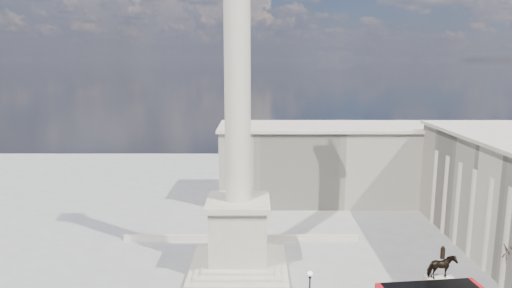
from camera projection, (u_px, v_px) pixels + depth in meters
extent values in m
plane|color=gray|center=(237.00, 287.00, 62.09)|extent=(180.00, 180.00, 0.00)
cube|color=#B6B098|center=(239.00, 267.00, 66.92)|extent=(14.00, 14.00, 1.00)
cube|color=#B6B098|center=(239.00, 262.00, 66.78)|extent=(12.00, 12.00, 0.50)
cube|color=#B6B098|center=(239.00, 259.00, 66.69)|extent=(10.00, 10.00, 0.50)
cube|color=#B6B098|center=(238.00, 231.00, 65.93)|extent=(8.00, 8.00, 8.00)
cube|color=#B6B098|center=(238.00, 202.00, 65.13)|extent=(9.00, 9.00, 0.80)
cylinder|color=beige|center=(237.00, 80.00, 61.98)|extent=(3.60, 3.60, 34.00)
cube|color=beige|center=(241.00, 238.00, 77.73)|extent=(40.00, 0.60, 1.10)
cube|color=#BDB39B|center=(336.00, 164.00, 99.96)|extent=(50.00, 16.00, 16.00)
cube|color=beige|center=(337.00, 127.00, 98.46)|extent=(51.00, 17.00, 0.60)
cube|color=black|center=(430.00, 286.00, 52.47)|extent=(11.04, 3.67, 0.07)
cylinder|color=black|center=(310.00, 277.00, 51.73)|extent=(0.32, 0.32, 0.32)
sphere|color=silver|center=(310.00, 274.00, 51.66)|extent=(0.59, 0.59, 0.59)
imported|color=black|center=(442.00, 267.00, 54.21)|extent=(3.72, 2.46, 2.89)
cylinder|color=black|center=(443.00, 253.00, 53.89)|extent=(0.54, 0.54, 1.28)
sphere|color=black|center=(443.00, 247.00, 53.76)|extent=(0.39, 0.39, 0.39)
cylinder|color=#332319|center=(508.00, 265.00, 60.65)|extent=(0.32, 0.32, 7.02)
cylinder|color=#332319|center=(483.00, 220.00, 78.94)|extent=(0.27, 0.27, 6.34)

